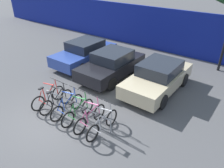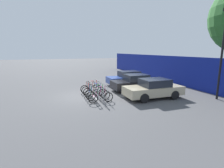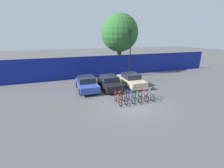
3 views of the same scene
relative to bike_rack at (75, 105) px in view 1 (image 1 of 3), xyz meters
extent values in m
plane|color=#4C4C4F|center=(-0.49, -0.68, -0.48)|extent=(120.00, 120.00, 0.00)
cube|color=navy|center=(-0.49, 8.82, 0.93)|extent=(36.00, 0.16, 2.83)
cylinder|color=gray|center=(0.00, 0.00, 0.07)|extent=(3.45, 0.04, 0.04)
cylinder|color=gray|center=(-1.72, 0.00, -0.21)|extent=(0.04, 0.04, 0.55)
cylinder|color=gray|center=(1.72, 0.00, -0.21)|extent=(0.04, 0.04, 0.55)
torus|color=black|center=(-1.47, -0.68, -0.15)|extent=(0.06, 0.66, 0.66)
torus|color=black|center=(-1.47, 0.38, -0.15)|extent=(0.06, 0.66, 0.66)
cylinder|color=red|center=(-1.47, 0.01, 0.17)|extent=(0.60, 0.04, 0.76)
cylinder|color=red|center=(-1.47, -0.04, 0.48)|extent=(0.68, 0.04, 0.16)
cylinder|color=red|center=(-1.47, -0.33, 0.11)|extent=(0.14, 0.04, 0.63)
cylinder|color=red|center=(-1.47, -0.53, 0.13)|extent=(0.32, 0.03, 0.58)
cylinder|color=red|center=(-1.47, -0.48, -0.18)|extent=(0.40, 0.03, 0.08)
cylinder|color=red|center=(-1.47, 0.33, 0.19)|extent=(0.12, 0.04, 0.69)
cylinder|color=black|center=(-1.47, 0.29, 0.56)|extent=(0.52, 0.03, 0.03)
cube|color=black|center=(-1.47, -0.42, 0.45)|extent=(0.10, 0.22, 0.05)
torus|color=black|center=(-0.96, -0.68, -0.15)|extent=(0.06, 0.66, 0.66)
torus|color=black|center=(-0.96, 0.38, -0.15)|extent=(0.06, 0.66, 0.66)
cylinder|color=black|center=(-0.96, 0.01, 0.17)|extent=(0.60, 0.04, 0.76)
cylinder|color=black|center=(-0.96, -0.04, 0.48)|extent=(0.68, 0.04, 0.16)
cylinder|color=black|center=(-0.96, -0.33, 0.11)|extent=(0.14, 0.04, 0.63)
cylinder|color=black|center=(-0.96, -0.53, 0.13)|extent=(0.32, 0.03, 0.58)
cylinder|color=black|center=(-0.96, -0.48, -0.18)|extent=(0.40, 0.03, 0.08)
cylinder|color=black|center=(-0.96, 0.33, 0.19)|extent=(0.12, 0.04, 0.69)
cylinder|color=black|center=(-0.96, 0.29, 0.56)|extent=(0.52, 0.03, 0.03)
cube|color=black|center=(-0.96, -0.42, 0.45)|extent=(0.10, 0.22, 0.05)
torus|color=black|center=(-0.33, -0.68, -0.15)|extent=(0.06, 0.66, 0.66)
torus|color=black|center=(-0.33, 0.38, -0.15)|extent=(0.06, 0.66, 0.66)
cylinder|color=#284CB7|center=(-0.33, 0.01, 0.17)|extent=(0.60, 0.04, 0.76)
cylinder|color=#284CB7|center=(-0.33, -0.04, 0.48)|extent=(0.68, 0.04, 0.16)
cylinder|color=#284CB7|center=(-0.33, -0.33, 0.11)|extent=(0.14, 0.04, 0.63)
cylinder|color=#284CB7|center=(-0.33, -0.53, 0.13)|extent=(0.32, 0.03, 0.58)
cylinder|color=#284CB7|center=(-0.33, -0.48, -0.18)|extent=(0.40, 0.03, 0.08)
cylinder|color=#284CB7|center=(-0.33, 0.33, 0.19)|extent=(0.12, 0.04, 0.69)
cylinder|color=black|center=(-0.33, 0.29, 0.56)|extent=(0.52, 0.03, 0.03)
cube|color=black|center=(-0.33, -0.42, 0.45)|extent=(0.10, 0.22, 0.05)
torus|color=black|center=(0.27, -0.68, -0.15)|extent=(0.06, 0.66, 0.66)
torus|color=black|center=(0.27, 0.38, -0.15)|extent=(0.06, 0.66, 0.66)
cylinder|color=#288438|center=(0.27, 0.01, 0.17)|extent=(0.60, 0.04, 0.76)
cylinder|color=#288438|center=(0.27, -0.04, 0.48)|extent=(0.68, 0.04, 0.16)
cylinder|color=#288438|center=(0.27, -0.33, 0.11)|extent=(0.14, 0.04, 0.63)
cylinder|color=#288438|center=(0.27, -0.53, 0.13)|extent=(0.32, 0.03, 0.58)
cylinder|color=#288438|center=(0.27, -0.48, -0.18)|extent=(0.40, 0.03, 0.08)
cylinder|color=#288438|center=(0.27, 0.33, 0.19)|extent=(0.12, 0.04, 0.69)
cylinder|color=black|center=(0.27, 0.29, 0.56)|extent=(0.52, 0.03, 0.03)
cube|color=black|center=(0.27, -0.42, 0.45)|extent=(0.10, 0.22, 0.05)
torus|color=black|center=(0.89, -0.68, -0.15)|extent=(0.06, 0.66, 0.66)
torus|color=black|center=(0.89, 0.38, -0.15)|extent=(0.06, 0.66, 0.66)
cylinder|color=#E55993|center=(0.89, 0.01, 0.17)|extent=(0.60, 0.04, 0.76)
cylinder|color=#E55993|center=(0.89, -0.04, 0.48)|extent=(0.68, 0.04, 0.16)
cylinder|color=#E55993|center=(0.89, -0.33, 0.11)|extent=(0.14, 0.04, 0.63)
cylinder|color=#E55993|center=(0.89, -0.53, 0.13)|extent=(0.32, 0.03, 0.58)
cylinder|color=#E55993|center=(0.89, -0.48, -0.18)|extent=(0.40, 0.03, 0.08)
cylinder|color=#E55993|center=(0.89, 0.33, 0.19)|extent=(0.12, 0.04, 0.69)
cylinder|color=black|center=(0.89, 0.29, 0.56)|extent=(0.52, 0.03, 0.03)
cube|color=black|center=(0.89, -0.42, 0.45)|extent=(0.10, 0.22, 0.05)
torus|color=black|center=(1.47, -0.68, -0.15)|extent=(0.06, 0.66, 0.66)
torus|color=black|center=(1.47, 0.38, -0.15)|extent=(0.06, 0.66, 0.66)
cylinder|color=#B7B7BC|center=(1.47, 0.01, 0.17)|extent=(0.60, 0.04, 0.76)
cylinder|color=#B7B7BC|center=(1.47, -0.04, 0.48)|extent=(0.68, 0.04, 0.16)
cylinder|color=#B7B7BC|center=(1.47, -0.33, 0.11)|extent=(0.14, 0.04, 0.63)
cylinder|color=#B7B7BC|center=(1.47, -0.53, 0.13)|extent=(0.32, 0.03, 0.58)
cylinder|color=#B7B7BC|center=(1.47, -0.48, -0.18)|extent=(0.40, 0.03, 0.08)
cylinder|color=#B7B7BC|center=(1.47, 0.33, 0.19)|extent=(0.12, 0.04, 0.69)
cylinder|color=black|center=(1.47, 0.29, 0.56)|extent=(0.52, 0.03, 0.03)
cube|color=black|center=(1.47, -0.42, 0.45)|extent=(0.10, 0.22, 0.05)
cube|color=#2D479E|center=(-3.25, 4.00, 0.08)|extent=(1.80, 4.07, 0.62)
cube|color=#1E232D|center=(-3.25, 4.10, 0.65)|extent=(1.58, 1.87, 0.52)
cylinder|color=black|center=(-4.11, 5.18, -0.16)|extent=(0.20, 0.64, 0.64)
cylinder|color=black|center=(-2.40, 5.18, -0.16)|extent=(0.20, 0.64, 0.64)
cylinder|color=black|center=(-4.11, 2.82, -0.16)|extent=(0.20, 0.64, 0.64)
cylinder|color=black|center=(-2.40, 2.82, -0.16)|extent=(0.20, 0.64, 0.64)
cube|color=black|center=(-0.95, 3.59, 0.08)|extent=(1.80, 3.96, 0.62)
cube|color=#1E232D|center=(-0.95, 3.69, 0.65)|extent=(1.58, 1.82, 0.52)
cylinder|color=black|center=(-1.80, 4.73, -0.16)|extent=(0.20, 0.64, 0.64)
cylinder|color=black|center=(-0.09, 4.73, -0.16)|extent=(0.20, 0.64, 0.64)
cylinder|color=black|center=(-1.80, 2.44, -0.16)|extent=(0.20, 0.64, 0.64)
cylinder|color=black|center=(-0.09, 2.44, -0.16)|extent=(0.20, 0.64, 0.64)
cube|color=#C1B28E|center=(1.66, 3.72, 0.08)|extent=(1.80, 4.18, 0.62)
cube|color=#1E232D|center=(1.66, 3.83, 0.65)|extent=(1.58, 1.92, 0.52)
cylinder|color=black|center=(0.80, 4.93, -0.16)|extent=(0.20, 0.64, 0.64)
cylinder|color=black|center=(2.51, 4.93, -0.16)|extent=(0.20, 0.64, 0.64)
cylinder|color=black|center=(0.80, 2.51, -0.16)|extent=(0.20, 0.64, 0.64)
cylinder|color=black|center=(2.51, 2.51, -0.16)|extent=(0.20, 0.64, 0.64)
camera|label=1|loc=(5.35, -4.76, 4.85)|focal=35.00mm
camera|label=2|loc=(12.21, -3.20, 2.93)|focal=28.00mm
camera|label=3|loc=(-5.70, -10.62, 4.80)|focal=24.00mm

